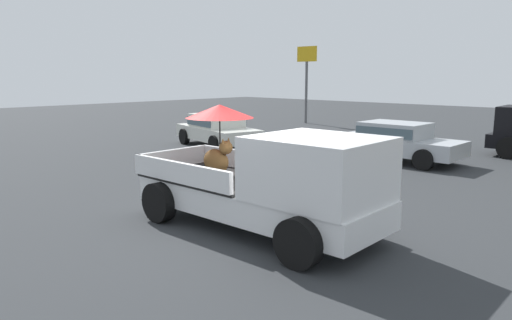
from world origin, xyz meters
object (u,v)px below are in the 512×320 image
at_px(pickup_truck_main, 273,181).
at_px(motel_sign, 307,69).
at_px(parked_sedan_near, 396,140).
at_px(parked_sedan_far, 217,128).

distance_m(pickup_truck_main, motel_sign, 21.09).
relative_size(pickup_truck_main, parked_sedan_near, 1.18).
xyz_separation_m(parked_sedan_near, parked_sedan_far, (-7.01, -1.91, 0.00)).
xyz_separation_m(pickup_truck_main, parked_sedan_near, (-1.98, 8.56, -0.25)).
relative_size(parked_sedan_near, motel_sign, 0.93).
height_order(pickup_truck_main, parked_sedan_far, pickup_truck_main).
relative_size(pickup_truck_main, parked_sedan_far, 1.11).
distance_m(pickup_truck_main, parked_sedan_near, 8.79).
height_order(pickup_truck_main, parked_sedan_near, pickup_truck_main).
distance_m(pickup_truck_main, parked_sedan_far, 11.18).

